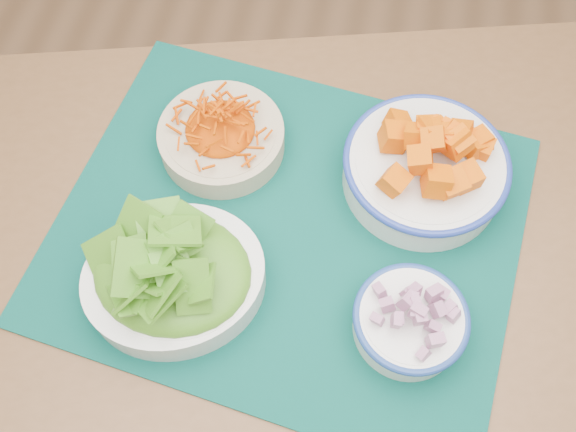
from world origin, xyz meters
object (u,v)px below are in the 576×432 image
object	(u,v)px
table	(307,290)
placemat	(288,227)
carrot_bowl	(221,134)
squash_bowl	(427,161)
lettuce_bowl	(172,272)
onion_bowl	(411,319)

from	to	relation	value
table	placemat	xyz separation A→B (m)	(-0.04, 0.04, 0.10)
table	carrot_bowl	world-z (taller)	carrot_bowl
squash_bowl	lettuce_bowl	world-z (taller)	squash_bowl
placemat	onion_bowl	size ratio (longest dim) A/B	4.08
table	placemat	bearing A→B (deg)	114.40
placemat	onion_bowl	bearing A→B (deg)	-25.68
placemat	squash_bowl	size ratio (longest dim) A/B	2.66
carrot_bowl	onion_bowl	world-z (taller)	onion_bowl
lettuce_bowl	onion_bowl	bearing A→B (deg)	-25.18
table	lettuce_bowl	xyz separation A→B (m)	(-0.16, -0.07, 0.16)
squash_bowl	lettuce_bowl	xyz separation A→B (m)	(-0.29, -0.21, -0.00)
squash_bowl	onion_bowl	world-z (taller)	squash_bowl
squash_bowl	carrot_bowl	bearing A→B (deg)	178.61
table	onion_bowl	size ratio (longest dim) A/B	8.96
table	lettuce_bowl	distance (m)	0.23
squash_bowl	lettuce_bowl	bearing A→B (deg)	-143.58
carrot_bowl	onion_bowl	xyz separation A→B (m)	(0.28, -0.22, 0.01)
squash_bowl	table	bearing A→B (deg)	-132.10
table	lettuce_bowl	bearing A→B (deg)	-171.72
carrot_bowl	placemat	bearing A→B (deg)	-43.53
lettuce_bowl	onion_bowl	distance (m)	0.29
table	carrot_bowl	distance (m)	0.26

